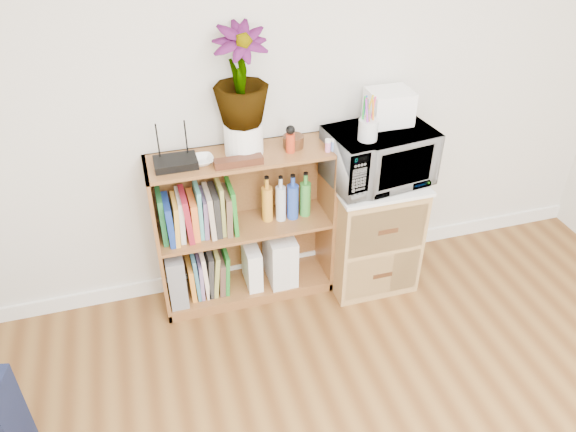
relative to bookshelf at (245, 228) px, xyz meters
name	(u,v)px	position (x,y,z in m)	size (l,w,h in m)	color
skirting_board	(296,260)	(0.35, 0.14, -0.42)	(4.00, 0.02, 0.10)	white
bookshelf	(245,228)	(0.00, 0.00, 0.00)	(1.00, 0.30, 0.95)	brown
wicker_unit	(370,231)	(0.75, -0.08, -0.12)	(0.50, 0.45, 0.70)	#9E7542
microwave	(378,156)	(0.75, -0.08, 0.40)	(0.56, 0.38, 0.31)	silver
pen_cup	(368,130)	(0.64, -0.16, 0.61)	(0.10, 0.10, 0.11)	silver
small_appliance	(389,107)	(0.82, 0.00, 0.64)	(0.23, 0.19, 0.18)	white
router	(176,163)	(-0.34, -0.02, 0.49)	(0.21, 0.15, 0.04)	black
white_bowl	(201,161)	(-0.21, -0.03, 0.49)	(0.13, 0.13, 0.03)	white
plant_pot	(244,138)	(0.02, 0.02, 0.56)	(0.20, 0.20, 0.17)	white
potted_plant	(240,76)	(0.02, 0.02, 0.89)	(0.28, 0.28, 0.49)	#2C6E2E
trinket_box	(239,162)	(-0.03, -0.10, 0.49)	(0.25, 0.06, 0.04)	#3C1C10
kokeshi_doll	(290,143)	(0.26, -0.04, 0.53)	(0.05, 0.05, 0.11)	#B93216
wooden_bowl	(293,141)	(0.29, 0.01, 0.51)	(0.11, 0.11, 0.06)	#3D2410
paint_jars	(334,145)	(0.48, -0.09, 0.51)	(0.12, 0.04, 0.06)	pink
file_box	(175,274)	(-0.42, 0.00, -0.24)	(0.10, 0.27, 0.33)	gray
magazine_holder_left	(252,265)	(0.03, -0.01, -0.27)	(0.08, 0.21, 0.27)	white
magazine_holder_mid	(276,257)	(0.18, -0.01, -0.24)	(0.10, 0.26, 0.32)	silver
magazine_holder_right	(285,256)	(0.23, -0.01, -0.25)	(0.10, 0.25, 0.32)	white
cookbooks	(197,213)	(-0.26, 0.00, 0.16)	(0.41, 0.20, 0.30)	#1A612E
liquor_bottles	(287,198)	(0.25, 0.00, 0.16)	(0.28, 0.07, 0.27)	orange
lower_books	(208,272)	(-0.23, 0.00, -0.27)	(0.24, 0.19, 0.30)	orange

